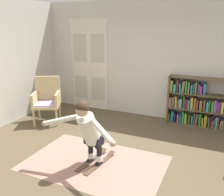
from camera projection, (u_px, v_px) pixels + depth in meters
The scene contains 8 objects.
ground_plane at pixel (108, 162), 4.34m from camera, with size 7.20×7.20×0.00m, color brown.
back_wall at pixel (152, 60), 6.20m from camera, with size 6.00×0.10×2.90m, color beige.
double_door at pixel (89, 65), 6.92m from camera, with size 1.22×0.05×2.45m.
rug at pixel (95, 163), 4.31m from camera, with size 2.35×1.54×0.01m, color #9D7363.
bookshelf at pixel (198, 105), 5.80m from camera, with size 1.48×0.30×1.15m.
wicker_chair at pixel (47, 99), 6.01m from camera, with size 0.81×0.81×1.10m.
skis_pair at pixel (96, 161), 4.33m from camera, with size 0.38×0.84×0.07m.
person_skier at pixel (88, 129), 3.98m from camera, with size 1.41×0.73×1.12m.
Camera 1 is at (1.67, -3.47, 2.29)m, focal length 40.05 mm.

